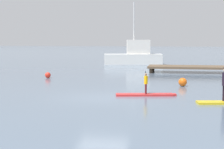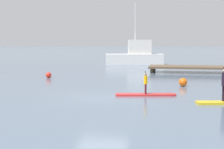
% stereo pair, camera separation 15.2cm
% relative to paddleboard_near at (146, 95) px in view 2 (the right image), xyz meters
% --- Properties ---
extents(ground_plane, '(240.00, 240.00, 0.00)m').
position_rel_paddleboard_near_xyz_m(ground_plane, '(-2.07, -1.12, -0.05)').
color(ground_plane, slate).
extents(paddleboard_near, '(3.17, 1.22, 0.10)m').
position_rel_paddleboard_near_xyz_m(paddleboard_near, '(0.00, 0.00, 0.00)').
color(paddleboard_near, red).
rests_on(paddleboard_near, ground).
extents(paddler_child_solo, '(0.22, 0.38, 1.17)m').
position_rel_paddleboard_near_xyz_m(paddler_child_solo, '(-0.00, 0.01, 0.65)').
color(paddler_child_solo, '#4C1419').
rests_on(paddler_child_solo, paddleboard_near).
extents(fishing_boat_green_midground, '(6.75, 3.03, 7.01)m').
position_rel_paddleboard_near_xyz_m(fishing_boat_green_midground, '(-3.58, 23.82, 0.97)').
color(fishing_boat_green_midground, silver).
rests_on(fishing_boat_green_midground, ground).
extents(floating_dock, '(10.24, 2.78, 0.56)m').
position_rel_paddleboard_near_xyz_m(floating_dock, '(4.00, 14.20, 0.42)').
color(floating_dock, brown).
rests_on(floating_dock, ground).
extents(mooring_buoy_near, '(0.52, 0.52, 0.52)m').
position_rel_paddleboard_near_xyz_m(mooring_buoy_near, '(1.87, 4.33, 0.21)').
color(mooring_buoy_near, orange).
rests_on(mooring_buoy_near, ground).
extents(mooring_buoy_mid, '(0.43, 0.43, 0.43)m').
position_rel_paddleboard_near_xyz_m(mooring_buoy_mid, '(-8.07, 7.56, 0.16)').
color(mooring_buoy_mid, red).
rests_on(mooring_buoy_mid, ground).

